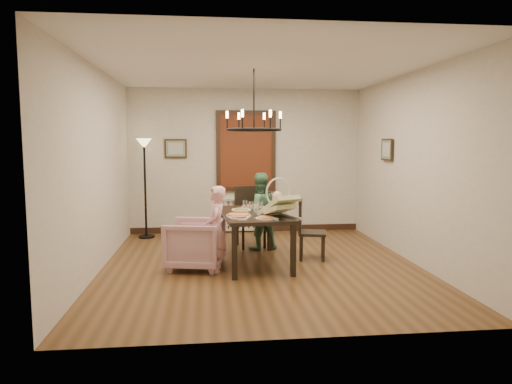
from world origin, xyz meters
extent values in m
cube|color=brown|center=(0.00, 0.00, 0.00)|extent=(4.50, 5.00, 0.01)
cube|color=white|center=(0.00, 0.00, 2.80)|extent=(4.50, 5.00, 0.01)
cube|color=beige|center=(0.00, 2.50, 1.40)|extent=(4.50, 0.01, 2.80)
cube|color=beige|center=(-2.25, 0.00, 1.40)|extent=(0.01, 5.00, 2.80)
cube|color=beige|center=(2.25, 0.00, 1.40)|extent=(0.01, 5.00, 2.80)
cube|color=black|center=(-0.09, 0.11, 0.73)|extent=(1.02, 1.67, 0.05)
cube|color=black|center=(-0.42, -0.66, 0.35)|extent=(0.07, 0.07, 0.70)
cube|color=black|center=(-0.54, 0.82, 0.35)|extent=(0.07, 0.07, 0.70)
cube|color=black|center=(0.36, -0.60, 0.35)|extent=(0.07, 0.07, 0.70)
cube|color=black|center=(0.25, 0.88, 0.35)|extent=(0.07, 0.07, 0.70)
imported|color=#CA9BA7|center=(-0.95, -0.05, 0.35)|extent=(0.91, 0.89, 0.70)
imported|color=#EAA5AD|center=(-0.65, -0.24, 0.49)|extent=(0.26, 0.37, 0.98)
imported|color=#4A7C57|center=(0.09, 0.97, 0.53)|extent=(0.59, 0.50, 1.06)
imported|color=white|center=(-0.28, 0.01, 0.79)|extent=(0.33, 0.33, 0.08)
cylinder|color=tan|center=(-0.33, -0.21, 0.77)|extent=(0.34, 0.34, 0.04)
cylinder|color=silver|center=(-0.11, 0.29, 0.82)|extent=(0.07, 0.07, 0.14)
cube|color=maroon|center=(0.00, 2.46, 1.60)|extent=(1.00, 0.03, 1.40)
cube|color=black|center=(-1.35, 2.47, 1.65)|extent=(0.42, 0.03, 0.36)
cube|color=black|center=(2.21, 0.90, 1.65)|extent=(0.03, 0.42, 0.36)
torus|color=black|center=(-0.09, 0.11, 1.95)|extent=(0.80, 0.80, 0.04)
camera|label=1|loc=(-0.76, -6.40, 1.78)|focal=32.00mm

